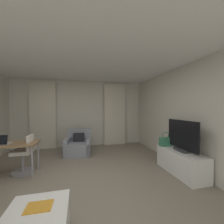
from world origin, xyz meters
TOP-DOWN VIEW (x-y plane):
  - ground_plane at (0.00, 0.00)m, footprint 12.00×12.00m
  - wall_window at (0.00, 3.03)m, footprint 5.12×0.06m
  - wall_right at (2.53, 0.00)m, footprint 0.06×6.12m
  - ceiling at (0.00, 0.00)m, footprint 5.12×6.12m
  - curtain_left_panel at (-1.38, 2.90)m, footprint 0.90×0.06m
  - curtain_right_panel at (1.38, 2.90)m, footprint 0.90×0.06m
  - armchair at (-0.10, 2.03)m, footprint 0.90×0.92m
  - desk at (-1.78, 0.87)m, footprint 1.50×0.57m
  - desk_chair at (-1.34, 0.95)m, footprint 0.48×0.48m
  - laptop at (-1.73, 0.79)m, footprint 0.34×0.27m
  - magazine_open at (-0.52, -1.00)m, footprint 0.28×0.21m
  - tv_console at (2.21, 0.05)m, footprint 0.48×1.21m
  - tv_flatscreen at (2.21, 0.02)m, footprint 0.20×0.92m
  - handbag_primary at (2.11, 0.49)m, footprint 0.30×0.14m

SIDE VIEW (x-z plane):
  - ground_plane at x=0.00m, z-range 0.00..0.00m
  - armchair at x=-0.10m, z-range -0.13..0.66m
  - tv_console at x=2.21m, z-range 0.00..0.53m
  - desk_chair at x=-1.34m, z-range -0.05..0.83m
  - magazine_open at x=-0.52m, z-range 0.41..0.42m
  - handbag_primary at x=2.11m, z-range 0.47..0.84m
  - desk at x=-1.78m, z-range 0.30..1.03m
  - laptop at x=-1.73m, z-range 0.67..0.88m
  - tv_flatscreen at x=2.21m, z-range 0.51..1.22m
  - curtain_left_panel at x=-1.38m, z-range 0.00..2.50m
  - curtain_right_panel at x=1.38m, z-range 0.00..2.50m
  - wall_window at x=0.00m, z-range 0.00..2.60m
  - wall_right at x=2.53m, z-range 0.00..2.60m
  - ceiling at x=0.00m, z-range 2.60..2.66m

